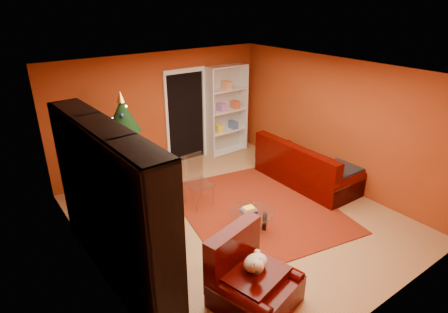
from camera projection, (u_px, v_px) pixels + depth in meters
floor at (237, 218)px, 6.78m from camera, size 5.00×5.50×0.05m
ceiling at (239, 71)px, 5.72m from camera, size 5.00×5.50×0.05m
wall_back at (161, 112)px, 8.31m from camera, size 5.00×0.05×2.60m
wall_left at (86, 194)px, 4.89m from camera, size 0.05×5.50×2.60m
wall_right at (336, 123)px, 7.61m from camera, size 0.05×5.50×2.60m
doorway at (186, 118)px, 8.70m from camera, size 1.06×0.60×2.16m
rug at (257, 208)px, 7.04m from camera, size 3.19×3.54×0.02m
media_unit at (111, 206)px, 4.96m from camera, size 0.58×2.96×2.25m
christmas_tree at (126, 149)px, 6.97m from camera, size 1.49×1.49×2.16m
gift_box_teal at (118, 200)px, 7.06m from camera, size 0.34×0.34×0.27m
gift_box_green at (135, 184)px, 7.68m from camera, size 0.26×0.26×0.23m
white_bookshelf at (227, 111)px, 9.14m from camera, size 1.04×0.38×2.24m
armchair at (256, 279)px, 4.72m from camera, size 1.25×1.25×0.80m
dog at (255, 263)px, 4.71m from camera, size 0.46×0.39×0.26m
sofa at (308, 162)px, 7.82m from camera, size 1.01×2.21×0.95m
coffee_table at (252, 221)px, 6.29m from camera, size 0.87×0.87×0.48m
acrylic_chair at (199, 184)px, 6.96m from camera, size 0.48×0.52×0.90m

